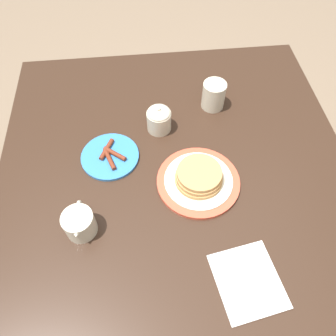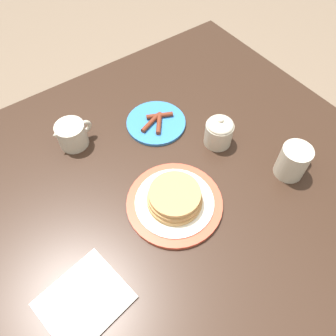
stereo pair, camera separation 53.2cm
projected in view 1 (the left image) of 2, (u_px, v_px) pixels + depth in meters
ground_plane at (175, 272)px, 1.58m from camera, size 8.00×8.00×0.00m
dining_table at (178, 209)px, 1.04m from camera, size 1.29×1.07×0.77m
pancake_plate at (199, 179)px, 0.95m from camera, size 0.24×0.24×0.06m
side_plate_bacon at (110, 156)px, 1.01m from camera, size 0.18×0.18×0.02m
coffee_mug at (213, 94)px, 1.11m from camera, size 0.11×0.08×0.10m
creamer_pitcher at (79, 224)px, 0.85m from camera, size 0.12×0.08×0.08m
sugar_bowl at (159, 119)px, 1.05m from camera, size 0.08×0.08×0.10m
napkin at (248, 281)px, 0.80m from camera, size 0.20×0.18×0.01m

